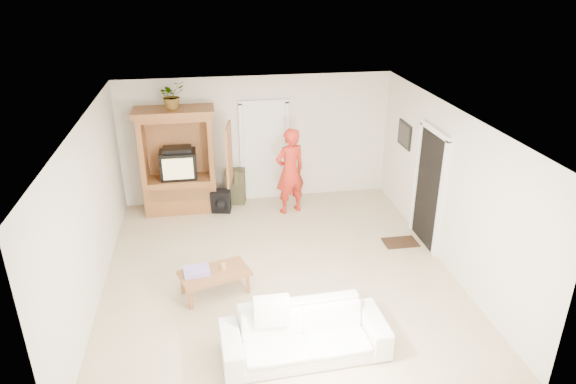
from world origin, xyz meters
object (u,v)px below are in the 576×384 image
object	(u,v)px
sofa	(304,334)
man	(290,171)
coffee_table	(215,275)
armoire	(180,167)

from	to	relation	value
sofa	man	bearing A→B (deg)	80.37
sofa	coffee_table	distance (m)	1.86
man	coffee_table	xyz separation A→B (m)	(-1.59, -2.61, -0.54)
armoire	sofa	distance (m)	4.90
man	sofa	distance (m)	4.19
armoire	coffee_table	world-z (taller)	armoire
armoire	sofa	size ratio (longest dim) A/B	1.00
man	sofa	bearing A→B (deg)	62.41
sofa	coffee_table	bearing A→B (deg)	122.85
man	sofa	size ratio (longest dim) A/B	0.83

